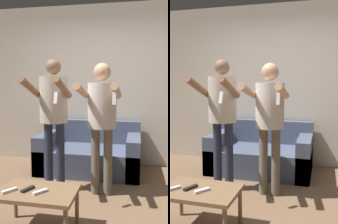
% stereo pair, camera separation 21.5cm
% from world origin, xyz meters
% --- Properties ---
extents(ground_plane, '(14.00, 14.00, 0.00)m').
position_xyz_m(ground_plane, '(0.00, 0.00, 0.00)').
color(ground_plane, brown).
extents(wall_back, '(6.40, 0.06, 2.70)m').
position_xyz_m(wall_back, '(0.00, 1.90, 1.35)').
color(wall_back, beige).
rests_on(wall_back, ground_plane).
extents(couch, '(1.58, 0.90, 0.77)m').
position_xyz_m(couch, '(-0.20, 1.42, 0.26)').
color(couch, '#4C5670').
rests_on(couch, ground_plane).
extents(person_standing_left, '(0.48, 0.74, 1.70)m').
position_xyz_m(person_standing_left, '(-0.51, 0.56, 1.08)').
color(person_standing_left, '#282D47').
rests_on(person_standing_left, ground_plane).
extents(person_standing_right, '(0.47, 0.74, 1.64)m').
position_xyz_m(person_standing_right, '(0.11, 0.56, 1.04)').
color(person_standing_right, '#6B6051').
rests_on(person_standing_right, ground_plane).
extents(coffee_table, '(0.74, 0.49, 0.41)m').
position_xyz_m(coffee_table, '(-0.36, -0.38, 0.36)').
color(coffee_table, '#846042').
rests_on(coffee_table, ground_plane).
extents(remote_near, '(0.11, 0.14, 0.02)m').
position_xyz_m(remote_near, '(-0.60, -0.46, 0.42)').
color(remote_near, white).
rests_on(remote_near, coffee_table).
extents(remote_mid, '(0.12, 0.14, 0.02)m').
position_xyz_m(remote_mid, '(-0.31, -0.43, 0.42)').
color(remote_mid, white).
rests_on(remote_mid, coffee_table).
extents(remote_far, '(0.09, 0.15, 0.02)m').
position_xyz_m(remote_far, '(-0.45, -0.40, 0.42)').
color(remote_far, black).
rests_on(remote_far, coffee_table).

